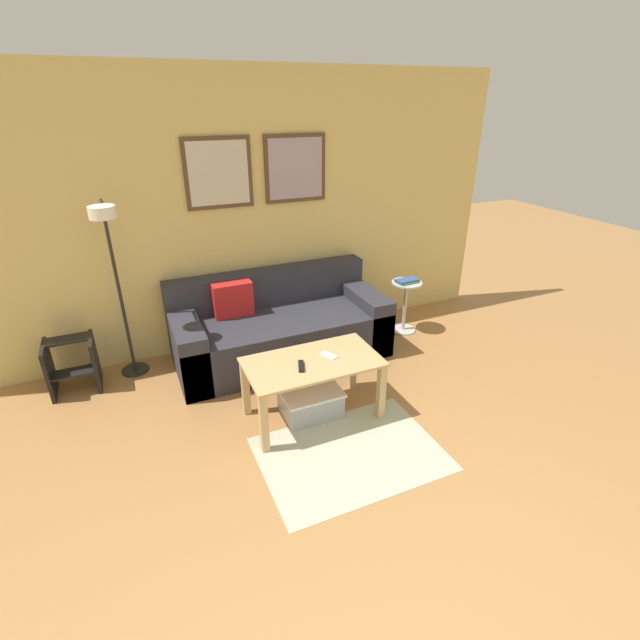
% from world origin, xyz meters
% --- Properties ---
extents(wall_back, '(5.60, 0.09, 2.55)m').
position_xyz_m(wall_back, '(0.01, 3.60, 1.29)').
color(wall_back, '#DDC472').
rests_on(wall_back, ground_plane).
extents(area_rug, '(1.26, 0.91, 0.01)m').
position_xyz_m(area_rug, '(0.26, 1.59, 0.00)').
color(area_rug, '#B2B79E').
rests_on(area_rug, ground_plane).
extents(couch, '(1.98, 0.88, 0.78)m').
position_xyz_m(couch, '(0.27, 3.13, 0.28)').
color(couch, '#2D2D38').
rests_on(couch, ground_plane).
extents(coffee_table, '(1.02, 0.55, 0.50)m').
position_xyz_m(coffee_table, '(0.19, 2.11, 0.40)').
color(coffee_table, tan).
rests_on(coffee_table, ground_plane).
extents(storage_bin, '(0.47, 0.36, 0.22)m').
position_xyz_m(storage_bin, '(0.18, 2.14, 0.11)').
color(storage_bin, '#9EA3A8').
rests_on(storage_bin, ground_plane).
extents(floor_lamp, '(0.24, 0.54, 1.58)m').
position_xyz_m(floor_lamp, '(-1.06, 3.19, 1.08)').
color(floor_lamp, black).
rests_on(floor_lamp, ground_plane).
extents(side_table, '(0.31, 0.31, 0.56)m').
position_xyz_m(side_table, '(1.66, 3.08, 0.33)').
color(side_table, silver).
rests_on(side_table, ground_plane).
extents(book_stack, '(0.24, 0.18, 0.03)m').
position_xyz_m(book_stack, '(1.66, 3.08, 0.57)').
color(book_stack, '#387F4C').
rests_on(book_stack, side_table).
extents(remote_control, '(0.09, 0.15, 0.02)m').
position_xyz_m(remote_control, '(0.08, 2.06, 0.51)').
color(remote_control, black).
rests_on(remote_control, coffee_table).
extents(cell_phone, '(0.12, 0.15, 0.01)m').
position_xyz_m(cell_phone, '(0.33, 2.13, 0.50)').
color(cell_phone, silver).
rests_on(cell_phone, coffee_table).
extents(step_stool, '(0.38, 0.36, 0.46)m').
position_xyz_m(step_stool, '(-1.53, 3.28, 0.24)').
color(step_stool, black).
rests_on(step_stool, ground_plane).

